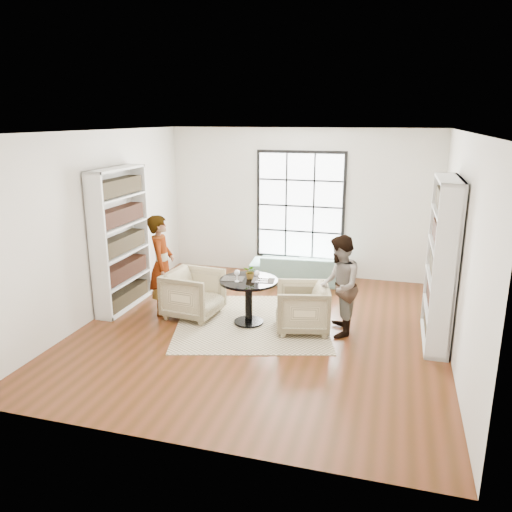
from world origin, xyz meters
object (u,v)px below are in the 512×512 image
(pedestal_table, at_px, (249,292))
(armchair_right, at_px, (302,307))
(person_left, at_px, (162,265))
(person_right, at_px, (339,286))
(wine_glass_left, at_px, (237,273))
(wine_glass_right, at_px, (257,274))
(sofa, at_px, (299,268))
(flower_centerpiece, at_px, (251,272))
(armchair_left, at_px, (194,294))

(pedestal_table, distance_m, armchair_right, 0.88)
(armchair_right, relative_size, person_left, 0.48)
(person_right, height_order, wine_glass_left, person_right)
(person_left, xyz_separation_m, wine_glass_right, (1.68, -0.14, 0.04))
(pedestal_table, relative_size, person_left, 0.55)
(sofa, distance_m, flower_centerpiece, 2.34)
(armchair_left, relative_size, person_right, 0.55)
(pedestal_table, bearing_deg, flower_centerpiece, 75.43)
(sofa, relative_size, armchair_right, 2.39)
(pedestal_table, height_order, person_right, person_right)
(pedestal_table, xyz_separation_m, wine_glass_left, (-0.14, -0.14, 0.34))
(armchair_left, height_order, flower_centerpiece, flower_centerpiece)
(armchair_left, distance_m, person_right, 2.41)
(sofa, xyz_separation_m, armchair_left, (-1.34, -2.24, 0.11))
(person_right, xyz_separation_m, wine_glass_right, (-1.25, -0.07, 0.11))
(person_left, distance_m, person_right, 2.93)
(armchair_right, xyz_separation_m, person_left, (-2.38, 0.07, 0.47))
(wine_glass_right, xyz_separation_m, flower_centerpiece, (-0.14, 0.14, -0.02))
(person_left, height_order, flower_centerpiece, person_left)
(person_left, relative_size, person_right, 1.09)
(wine_glass_left, bearing_deg, pedestal_table, 43.96)
(sofa, relative_size, wine_glass_left, 9.95)
(person_left, relative_size, wine_glass_left, 8.65)
(armchair_left, bearing_deg, person_right, -85.56)
(wine_glass_right, distance_m, flower_centerpiece, 0.20)
(wine_glass_left, height_order, flower_centerpiece, flower_centerpiece)
(armchair_right, bearing_deg, flower_centerpiece, -108.20)
(person_left, xyz_separation_m, flower_centerpiece, (1.53, 0.00, 0.02))
(pedestal_table, height_order, flower_centerpiece, flower_centerpiece)
(armchair_left, distance_m, wine_glass_left, 0.98)
(armchair_left, distance_m, armchair_right, 1.83)
(person_left, bearing_deg, wine_glass_left, -114.34)
(person_right, bearing_deg, sofa, -163.32)
(pedestal_table, xyz_separation_m, sofa, (0.37, 2.30, -0.25))
(armchair_right, height_order, wine_glass_right, wine_glass_right)
(armchair_right, bearing_deg, pedestal_table, -104.03)
(armchair_right, xyz_separation_m, flower_centerpiece, (-0.85, 0.07, 0.48))
(armchair_left, distance_m, person_left, 0.71)
(sofa, relative_size, flower_centerpiece, 8.31)
(sofa, distance_m, wine_glass_right, 2.46)
(armchair_left, bearing_deg, armchair_right, -86.07)
(wine_glass_left, bearing_deg, armchair_right, 7.24)
(wine_glass_left, bearing_deg, person_left, 171.78)
(armchair_left, height_order, armchair_right, armchair_left)
(person_right, relative_size, wine_glass_right, 8.07)
(armchair_left, xyz_separation_m, person_right, (2.38, -0.07, 0.38))
(sofa, bearing_deg, flower_centerpiece, 75.67)
(armchair_left, distance_m, wine_glass_right, 1.23)
(sofa, bearing_deg, wine_glass_left, 72.75)
(armchair_right, distance_m, wine_glass_left, 1.13)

